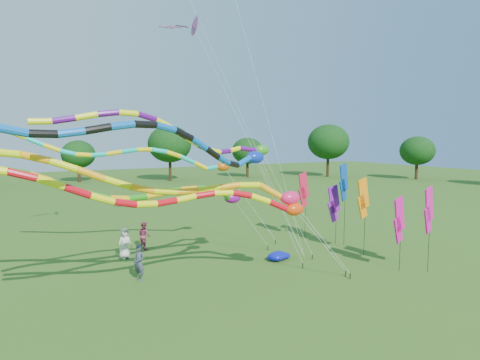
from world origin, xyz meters
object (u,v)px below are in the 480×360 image
tube_kite_red (199,199)px  person_b (139,263)px  person_a (125,243)px  tube_kite_orange (176,183)px  blue_nylon_heap (279,257)px  person_c (144,235)px

tube_kite_red → person_b: (-1.64, 3.78, -3.57)m
person_a → tube_kite_orange: bearing=-106.0°
tube_kite_red → tube_kite_orange: (-0.70, 0.89, 0.63)m
tube_kite_red → person_a: bearing=105.8°
tube_kite_red → blue_nylon_heap: bearing=31.8°
tube_kite_red → tube_kite_orange: tube_kite_orange is taller
tube_kite_orange → blue_nylon_heap: (7.01, 2.18, -4.88)m
tube_kite_red → person_c: (0.20, 9.33, -3.60)m
blue_nylon_heap → person_b: (-7.96, 0.70, 0.68)m
person_a → person_c: size_ratio=1.03×
blue_nylon_heap → person_a: 9.08m
tube_kite_red → person_c: size_ratio=8.69×
person_b → person_c: size_ratio=1.03×
person_b → person_c: bearing=132.2°
blue_nylon_heap → person_a: (-7.69, 4.78, 0.68)m
person_a → person_c: 2.16m
tube_kite_red → person_b: 5.45m
tube_kite_red → tube_kite_orange: size_ratio=0.92×
tube_kite_orange → blue_nylon_heap: bearing=31.7°
tube_kite_red → person_c: 10.01m
person_b → tube_kite_orange: bearing=-11.3°
person_b → person_a: bearing=146.8°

